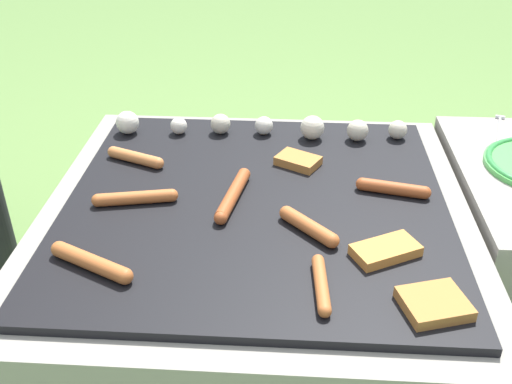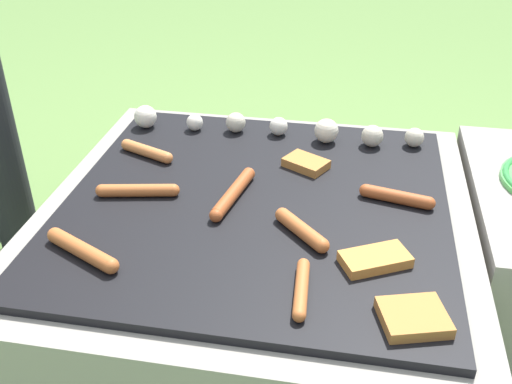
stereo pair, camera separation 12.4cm
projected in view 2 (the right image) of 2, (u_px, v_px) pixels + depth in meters
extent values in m
plane|color=#608442|center=(256.00, 337.00, 1.46)|extent=(14.00, 14.00, 0.00)
cube|color=gray|center=(256.00, 277.00, 1.36)|extent=(0.90, 0.90, 0.38)
cube|color=black|center=(256.00, 204.00, 1.25)|extent=(0.79, 0.79, 0.02)
cylinder|color=#A34C23|center=(233.00, 193.00, 1.25)|extent=(0.06, 0.18, 0.03)
sphere|color=#A34C23|center=(249.00, 174.00, 1.32)|extent=(0.03, 0.03, 0.03)
sphere|color=#A34C23|center=(216.00, 216.00, 1.18)|extent=(0.03, 0.03, 0.03)
cylinder|color=#B7602D|center=(301.00, 289.00, 0.99)|extent=(0.03, 0.13, 0.02)
sphere|color=#B7602D|center=(303.00, 265.00, 1.05)|extent=(0.02, 0.02, 0.02)
sphere|color=#B7602D|center=(299.00, 315.00, 0.94)|extent=(0.02, 0.02, 0.02)
cylinder|color=#B7602D|center=(82.00, 250.00, 1.08)|extent=(0.15, 0.09, 0.03)
sphere|color=#B7602D|center=(111.00, 266.00, 1.04)|extent=(0.03, 0.03, 0.03)
sphere|color=#B7602D|center=(55.00, 235.00, 1.12)|extent=(0.03, 0.03, 0.03)
cylinder|color=#A34C23|center=(397.00, 197.00, 1.23)|extent=(0.13, 0.05, 0.03)
sphere|color=#A34C23|center=(366.00, 190.00, 1.26)|extent=(0.03, 0.03, 0.03)
sphere|color=#A34C23|center=(429.00, 203.00, 1.21)|extent=(0.03, 0.03, 0.03)
cylinder|color=#B7602D|center=(138.00, 190.00, 1.26)|extent=(0.15, 0.06, 0.03)
sphere|color=#B7602D|center=(173.00, 190.00, 1.26)|extent=(0.03, 0.03, 0.03)
sphere|color=#B7602D|center=(102.00, 191.00, 1.26)|extent=(0.03, 0.03, 0.03)
cylinder|color=#C6753D|center=(147.00, 151.00, 1.41)|extent=(0.13, 0.07, 0.03)
sphere|color=#C6753D|center=(167.00, 158.00, 1.38)|extent=(0.03, 0.03, 0.03)
sphere|color=#C6753D|center=(127.00, 145.00, 1.44)|extent=(0.03, 0.03, 0.03)
cylinder|color=#B7602D|center=(301.00, 230.00, 1.13)|extent=(0.11, 0.11, 0.03)
sphere|color=#B7602D|center=(282.00, 215.00, 1.18)|extent=(0.03, 0.03, 0.03)
sphere|color=#B7602D|center=(322.00, 246.00, 1.09)|extent=(0.03, 0.03, 0.03)
cube|color=#D18438|center=(375.00, 259.00, 1.06)|extent=(0.14, 0.11, 0.02)
cube|color=#B27033|center=(413.00, 317.00, 0.94)|extent=(0.12, 0.11, 0.02)
cube|color=#B27033|center=(306.00, 163.00, 1.37)|extent=(0.11, 0.10, 0.02)
sphere|color=silver|center=(145.00, 117.00, 1.54)|extent=(0.06, 0.06, 0.06)
sphere|color=silver|center=(195.00, 122.00, 1.53)|extent=(0.04, 0.04, 0.04)
sphere|color=beige|center=(236.00, 122.00, 1.52)|extent=(0.05, 0.05, 0.05)
sphere|color=silver|center=(278.00, 126.00, 1.50)|extent=(0.05, 0.05, 0.05)
sphere|color=beige|center=(326.00, 131.00, 1.47)|extent=(0.06, 0.06, 0.06)
sphere|color=beige|center=(372.00, 136.00, 1.45)|extent=(0.05, 0.05, 0.05)
sphere|color=beige|center=(414.00, 137.00, 1.45)|extent=(0.05, 0.05, 0.05)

